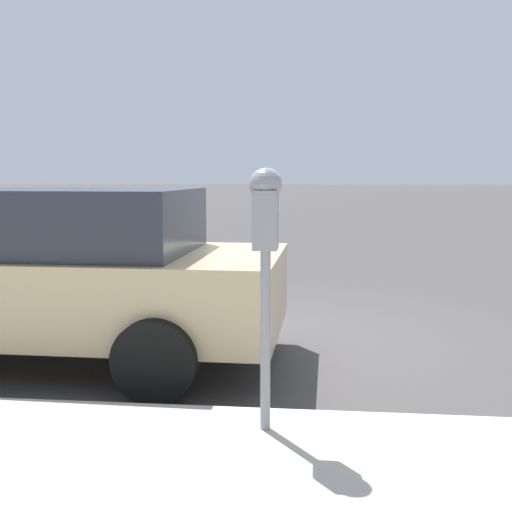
# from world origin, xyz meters

# --- Properties ---
(ground_plane) EXTENTS (220.00, 220.00, 0.00)m
(ground_plane) POSITION_xyz_m (0.00, 0.00, 0.00)
(ground_plane) COLOR #3D3A3A
(parking_meter) EXTENTS (0.21, 0.19, 1.56)m
(parking_meter) POSITION_xyz_m (-2.52, -0.12, 1.35)
(parking_meter) COLOR gray
(parking_meter) RESTS_ON sidewalk
(car_tan) EXTENTS (2.07, 4.49, 1.56)m
(car_tan) POSITION_xyz_m (-0.85, 2.06, 0.81)
(car_tan) COLOR tan
(car_tan) RESTS_ON ground_plane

